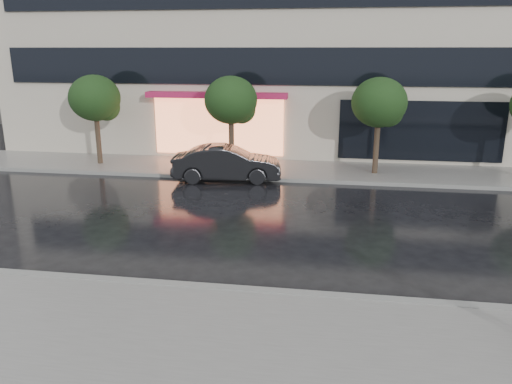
# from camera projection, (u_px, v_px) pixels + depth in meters

# --- Properties ---
(ground) EXTENTS (120.00, 120.00, 0.00)m
(ground) POSITION_uv_depth(u_px,v_px,m) (273.00, 275.00, 11.52)
(ground) COLOR black
(ground) RESTS_ON ground
(sidewalk_near) EXTENTS (60.00, 4.50, 0.12)m
(sidewalk_near) POSITION_uv_depth(u_px,v_px,m) (250.00, 355.00, 8.41)
(sidewalk_near) COLOR slate
(sidewalk_near) RESTS_ON ground
(sidewalk_far) EXTENTS (60.00, 3.50, 0.12)m
(sidewalk_far) POSITION_uv_depth(u_px,v_px,m) (302.00, 170.00, 21.24)
(sidewalk_far) COLOR slate
(sidewalk_far) RESTS_ON ground
(curb_near) EXTENTS (60.00, 0.25, 0.14)m
(curb_near) POSITION_uv_depth(u_px,v_px,m) (268.00, 293.00, 10.55)
(curb_near) COLOR gray
(curb_near) RESTS_ON ground
(curb_far) EXTENTS (60.00, 0.25, 0.14)m
(curb_far) POSITION_uv_depth(u_px,v_px,m) (299.00, 180.00, 19.57)
(curb_far) COLOR gray
(curb_far) RESTS_ON ground
(tree_far_west) EXTENTS (2.20, 2.20, 3.99)m
(tree_far_west) POSITION_uv_depth(u_px,v_px,m) (96.00, 100.00, 21.55)
(tree_far_west) COLOR #33261C
(tree_far_west) RESTS_ON ground
(tree_mid_west) EXTENTS (2.20, 2.20, 3.99)m
(tree_mid_west) POSITION_uv_depth(u_px,v_px,m) (233.00, 102.00, 20.67)
(tree_mid_west) COLOR #33261C
(tree_mid_west) RESTS_ON ground
(tree_mid_east) EXTENTS (2.20, 2.20, 3.99)m
(tree_mid_east) POSITION_uv_depth(u_px,v_px,m) (381.00, 104.00, 19.79)
(tree_mid_east) COLOR #33261C
(tree_mid_east) RESTS_ON ground
(parked_car) EXTENTS (4.40, 2.02, 1.40)m
(parked_car) POSITION_uv_depth(u_px,v_px,m) (227.00, 163.00, 19.62)
(parked_car) COLOR black
(parked_car) RESTS_ON ground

